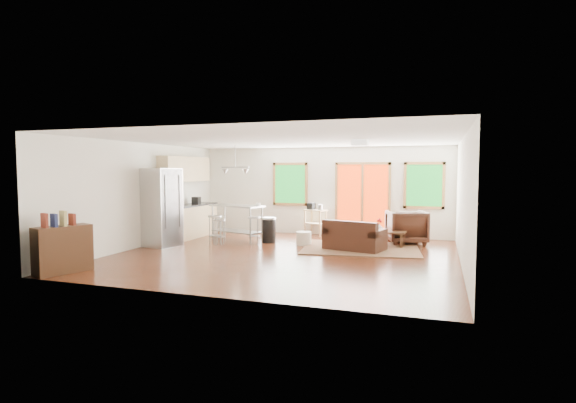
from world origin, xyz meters
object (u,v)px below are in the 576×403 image
(coffee_table, at_px, (386,233))
(armchair, at_px, (406,225))
(refrigerator, at_px, (161,207))
(rug, at_px, (361,248))
(ottoman, at_px, (350,234))
(loveseat, at_px, (354,238))
(kitchen_cart, at_px, (315,213))
(island, at_px, (237,216))

(coffee_table, bearing_deg, armchair, 48.48)
(coffee_table, xyz_separation_m, armchair, (0.46, 0.52, 0.14))
(armchair, relative_size, refrigerator, 0.49)
(rug, relative_size, ottoman, 4.41)
(loveseat, height_order, coffee_table, loveseat)
(armchair, bearing_deg, coffee_table, 30.88)
(coffee_table, distance_m, armchair, 0.71)
(coffee_table, xyz_separation_m, kitchen_cart, (-2.20, 1.25, 0.31))
(ottoman, bearing_deg, armchair, 7.26)
(rug, distance_m, armchair, 1.58)
(refrigerator, xyz_separation_m, island, (1.43, 1.40, -0.31))
(rug, distance_m, refrigerator, 5.09)
(island, bearing_deg, refrigerator, -135.49)
(armchair, relative_size, island, 0.59)
(kitchen_cart, bearing_deg, ottoman, -36.81)
(rug, relative_size, coffee_table, 2.66)
(refrigerator, bearing_deg, loveseat, 22.64)
(coffee_table, relative_size, ottoman, 1.66)
(ottoman, relative_size, refrigerator, 0.32)
(loveseat, bearing_deg, island, -173.72)
(armchair, xyz_separation_m, kitchen_cart, (-2.66, 0.73, 0.17))
(loveseat, relative_size, coffee_table, 1.47)
(rug, xyz_separation_m, refrigerator, (-4.85, -1.19, 0.97))
(rug, bearing_deg, coffee_table, 48.76)
(loveseat, height_order, island, island)
(island, bearing_deg, loveseat, -8.10)
(loveseat, relative_size, armchair, 1.57)
(island, bearing_deg, rug, -3.54)
(loveseat, bearing_deg, rug, 79.31)
(island, height_order, kitchen_cart, island)
(refrigerator, bearing_deg, armchair, 33.13)
(island, bearing_deg, armchair, 11.74)
(coffee_table, height_order, armchair, armchair)
(coffee_table, relative_size, island, 0.63)
(armchair, bearing_deg, ottoman, -10.34)
(ottoman, distance_m, island, 3.10)
(kitchen_cart, bearing_deg, coffee_table, -29.52)
(island, bearing_deg, kitchen_cart, 43.10)
(loveseat, xyz_separation_m, island, (-3.30, 0.47, 0.38))
(coffee_table, distance_m, ottoman, 1.05)
(rug, distance_m, kitchen_cart, 2.57)
(ottoman, height_order, refrigerator, refrigerator)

